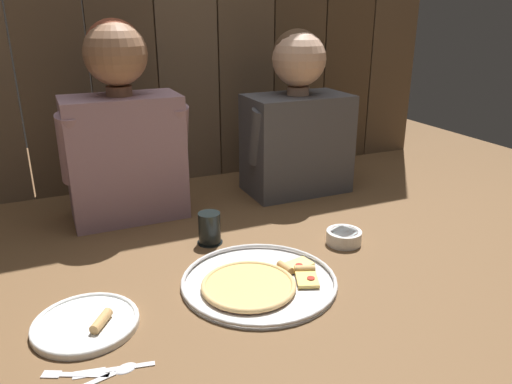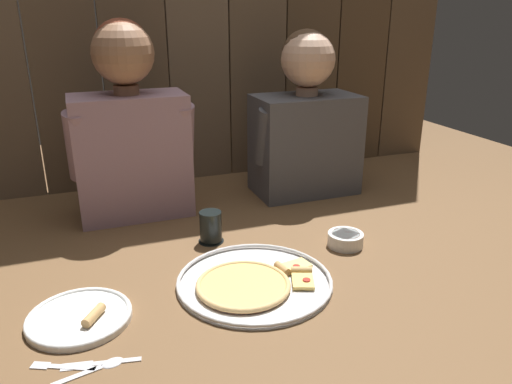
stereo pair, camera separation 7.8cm
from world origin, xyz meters
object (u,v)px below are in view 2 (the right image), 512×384
object	(u,v)px
drinking_glass	(211,227)
dinner_plate	(80,317)
diner_left	(130,127)
diner_right	(306,121)
dipping_bowl	(345,239)
pizza_tray	(252,282)

from	to	relation	value
drinking_glass	dinner_plate	bearing A→B (deg)	-143.58
diner_left	diner_right	xyz separation A→B (m)	(0.63, 0.00, -0.03)
dinner_plate	diner_left	distance (m)	0.69
dinner_plate	diner_left	xyz separation A→B (m)	(0.21, 0.59, 0.29)
dipping_bowl	pizza_tray	bearing A→B (deg)	-161.40
drinking_glass	dipping_bowl	xyz separation A→B (m)	(0.37, -0.17, -0.02)
pizza_tray	diner_right	distance (m)	0.77
drinking_glass	diner_right	world-z (taller)	diner_right
drinking_glass	dipping_bowl	size ratio (longest dim) A/B	0.92
dinner_plate	drinking_glass	distance (m)	0.48
pizza_tray	diner_left	size ratio (longest dim) A/B	0.63
pizza_tray	diner_right	world-z (taller)	diner_right
drinking_glass	diner_right	distance (m)	0.59
drinking_glass	diner_left	bearing A→B (deg)	120.39
pizza_tray	dipping_bowl	world-z (taller)	dipping_bowl
dinner_plate	diner_right	bearing A→B (deg)	35.00
drinking_glass	dipping_bowl	distance (m)	0.40
diner_right	pizza_tray	bearing A→B (deg)	-126.05
pizza_tray	dinner_plate	world-z (taller)	dinner_plate
dipping_bowl	diner_right	distance (m)	0.54
dinner_plate	dipping_bowl	size ratio (longest dim) A/B	2.22
pizza_tray	drinking_glass	xyz separation A→B (m)	(-0.03, 0.28, 0.04)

